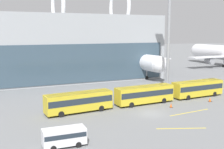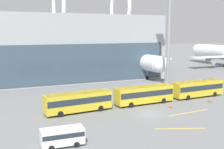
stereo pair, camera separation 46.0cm
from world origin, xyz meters
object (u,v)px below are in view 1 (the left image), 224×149
object	(u,v)px
shuttle_bus_1	(144,94)
shuttle_bus_2	(198,88)
service_van_foreground	(64,136)
airliner_at_gate_far	(124,59)
traffic_cone_1	(210,100)
floodlight_mast	(169,14)
traffic_cone_0	(171,105)
shuttle_bus_0	(79,101)

from	to	relation	value
shuttle_bus_1	shuttle_bus_2	bearing A→B (deg)	-0.36
shuttle_bus_1	service_van_foreground	world-z (taller)	shuttle_bus_1
airliner_at_gate_far	traffic_cone_1	size ratio (longest dim) A/B	47.80
floodlight_mast	traffic_cone_1	size ratio (longest dim) A/B	38.10
service_van_foreground	traffic_cone_0	size ratio (longest dim) A/B	6.31
shuttle_bus_2	service_van_foreground	bearing A→B (deg)	-158.73
shuttle_bus_0	shuttle_bus_1	bearing A→B (deg)	-2.80
airliner_at_gate_far	shuttle_bus_2	world-z (taller)	airliner_at_gate_far
shuttle_bus_0	floodlight_mast	size ratio (longest dim) A/B	0.39
traffic_cone_0	traffic_cone_1	world-z (taller)	traffic_cone_0
airliner_at_gate_far	service_van_foreground	world-z (taller)	airliner_at_gate_far
traffic_cone_0	traffic_cone_1	size ratio (longest dim) A/B	1.03
shuttle_bus_2	traffic_cone_0	distance (m)	11.12
shuttle_bus_0	traffic_cone_1	world-z (taller)	shuttle_bus_0
floodlight_mast	service_van_foreground	bearing A→B (deg)	-143.29
shuttle_bus_1	traffic_cone_0	bearing A→B (deg)	-55.63
service_van_foreground	traffic_cone_0	distance (m)	24.07
shuttle_bus_0	shuttle_bus_1	distance (m)	13.12
airliner_at_gate_far	traffic_cone_0	xyz separation A→B (m)	(-9.77, -39.73, -4.52)
airliner_at_gate_far	floodlight_mast	distance (m)	29.46
airliner_at_gate_far	shuttle_bus_1	world-z (taller)	airliner_at_gate_far
shuttle_bus_2	floodlight_mast	distance (m)	17.73
shuttle_bus_2	airliner_at_gate_far	bearing A→B (deg)	87.74
shuttle_bus_0	service_van_foreground	xyz separation A→B (m)	(-5.84, -13.16, -0.66)
airliner_at_gate_far	shuttle_bus_0	distance (m)	44.55
shuttle_bus_1	traffic_cone_0	size ratio (longest dim) A/B	14.29
service_van_foreground	floodlight_mast	bearing A→B (deg)	38.37
shuttle_bus_0	traffic_cone_1	distance (m)	26.05
service_van_foreground	floodlight_mast	size ratio (longest dim) A/B	0.17
traffic_cone_0	traffic_cone_1	bearing A→B (deg)	2.77
airliner_at_gate_far	service_van_foreground	size ratio (longest dim) A/B	7.36
shuttle_bus_0	floodlight_mast	bearing A→B (deg)	16.13
shuttle_bus_1	service_van_foreground	bearing A→B (deg)	-146.81
shuttle_bus_2	traffic_cone_0	size ratio (longest dim) A/B	14.29
service_van_foreground	traffic_cone_1	xyz separation A→B (m)	(31.64, 9.91, -0.93)
shuttle_bus_2	traffic_cone_1	world-z (taller)	shuttle_bus_2
airliner_at_gate_far	service_van_foreground	bearing A→B (deg)	-39.39
floodlight_mast	traffic_cone_1	distance (m)	21.32
shuttle_bus_2	floodlight_mast	bearing A→B (deg)	99.31
shuttle_bus_0	service_van_foreground	size ratio (longest dim) A/B	2.28
shuttle_bus_0	shuttle_bus_2	distance (m)	26.24
shuttle_bus_1	traffic_cone_0	distance (m)	5.49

